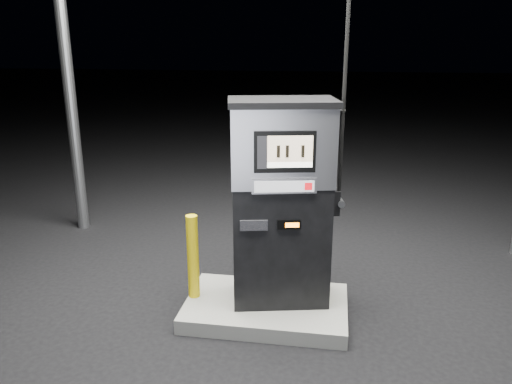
# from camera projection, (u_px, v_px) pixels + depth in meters

# --- Properties ---
(ground) EXTENTS (80.00, 80.00, 0.00)m
(ground) POSITION_uv_depth(u_px,v_px,m) (266.00, 314.00, 5.03)
(ground) COLOR black
(ground) RESTS_ON ground
(pump_island) EXTENTS (1.60, 1.00, 0.15)m
(pump_island) POSITION_uv_depth(u_px,v_px,m) (266.00, 308.00, 5.01)
(pump_island) COLOR slate
(pump_island) RESTS_ON ground
(fuel_dispenser) EXTENTS (1.15, 0.78, 4.14)m
(fuel_dispenser) POSITION_uv_depth(u_px,v_px,m) (281.00, 202.00, 4.76)
(fuel_dispenser) COLOR black
(fuel_dispenser) RESTS_ON pump_island
(bollard_left) EXTENTS (0.15, 0.15, 0.87)m
(bollard_left) POSITION_uv_depth(u_px,v_px,m) (193.00, 257.00, 4.96)
(bollard_left) COLOR #DDBE0C
(bollard_left) RESTS_ON pump_island
(bollard_right) EXTENTS (0.14, 0.14, 0.81)m
(bollard_right) POSITION_uv_depth(u_px,v_px,m) (323.00, 264.00, 4.87)
(bollard_right) COLOR #DDBE0C
(bollard_right) RESTS_ON pump_island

